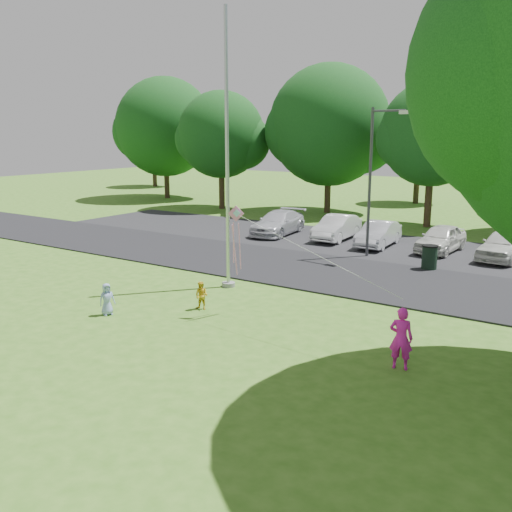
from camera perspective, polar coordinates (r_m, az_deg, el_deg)
The scene contains 12 objects.
ground at distance 15.85m, azimuth -3.36°, elevation -8.94°, with size 120.00×120.00×0.00m, color #396A1B.
park_road at distance 23.30m, azimuth 10.12°, elevation -2.05°, with size 60.00×6.00×0.06m, color black.
parking_strip at distance 29.24m, azimuth 15.29°, elevation 0.63°, with size 42.00×7.00×0.06m, color black.
flagpole at distance 20.93m, azimuth -2.88°, elevation 8.00°, with size 0.50×0.50×10.00m.
street_lamp at distance 26.45m, azimuth 11.88°, elevation 8.49°, with size 1.91×0.43×6.80m.
trash_can at distance 25.11m, azimuth 16.95°, elevation -0.16°, with size 0.68×0.68×1.07m.
tree_row at distance 36.71m, azimuth 22.70°, elevation 11.37°, with size 64.35×11.94×10.88m.
parked_cars at distance 29.09m, azimuth 15.51°, elevation 1.96°, with size 17.34×4.83×1.45m.
woman at distance 14.55m, azimuth 14.30°, elevation -7.97°, with size 0.58×0.38×1.58m, color #E71EAD.
child_yellow at distance 18.84m, azimuth -5.47°, elevation -3.97°, with size 0.46×0.36×0.94m, color gold.
child_blue at distance 18.81m, azimuth -14.68°, elevation -4.20°, with size 0.51×0.33×1.04m, color #8CA0D7.
kite at distance 17.64m, azimuth -1.60°, elevation 2.62°, with size 6.11×1.49×2.26m.
Camera 1 is at (8.97, -11.73, 5.75)m, focal length 40.00 mm.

